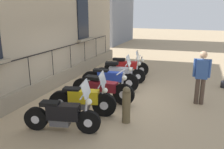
% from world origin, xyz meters
% --- Properties ---
extents(ground_plane, '(60.00, 60.00, 0.00)m').
position_xyz_m(ground_plane, '(0.00, 0.00, 0.00)').
color(ground_plane, tan).
extents(building_facade, '(0.82, 12.49, 6.38)m').
position_xyz_m(building_facade, '(-2.81, -0.00, 3.11)').
color(building_facade, tan).
rests_on(building_facade, ground_plane).
extents(motorcycle_black, '(1.94, 0.73, 1.34)m').
position_xyz_m(motorcycle_black, '(-0.28, -2.71, 0.44)').
color(motorcycle_black, black).
rests_on(motorcycle_black, ground_plane).
extents(motorcycle_yellow, '(1.96, 0.75, 1.28)m').
position_xyz_m(motorcycle_yellow, '(-0.27, -1.68, 0.45)').
color(motorcycle_yellow, black).
rests_on(motorcycle_yellow, ground_plane).
extents(motorcycle_maroon, '(2.21, 0.71, 1.11)m').
position_xyz_m(motorcycle_maroon, '(-0.13, -0.56, 0.45)').
color(motorcycle_maroon, black).
rests_on(motorcycle_maroon, ground_plane).
extents(motorcycle_blue, '(2.18, 0.61, 1.38)m').
position_xyz_m(motorcycle_blue, '(-0.29, 0.56, 0.46)').
color(motorcycle_blue, black).
rests_on(motorcycle_blue, ground_plane).
extents(motorcycle_silver, '(2.12, 0.70, 1.35)m').
position_xyz_m(motorcycle_silver, '(-0.25, 1.65, 0.44)').
color(motorcycle_silver, black).
rests_on(motorcycle_silver, ground_plane).
extents(motorcycle_red, '(2.04, 0.71, 0.93)m').
position_xyz_m(motorcycle_red, '(-0.35, 2.76, 0.40)').
color(motorcycle_red, black).
rests_on(motorcycle_red, ground_plane).
extents(bollard, '(0.23, 0.23, 1.02)m').
position_xyz_m(bollard, '(1.04, -1.69, 0.51)').
color(bollard, brown).
rests_on(bollard, ground_plane).
extents(pedestrian_standing, '(0.53, 0.25, 1.74)m').
position_xyz_m(pedestrian_standing, '(2.86, 0.37, 0.99)').
color(pedestrian_standing, '#47382D').
rests_on(pedestrian_standing, ground_plane).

